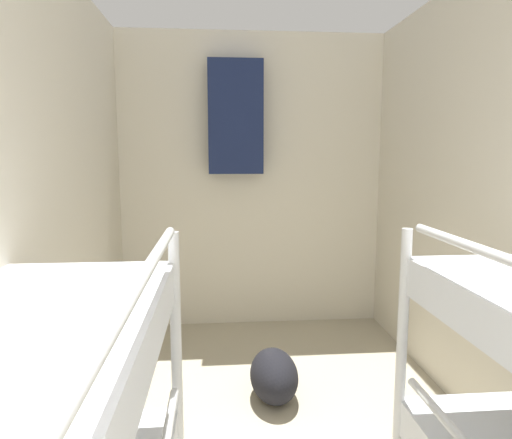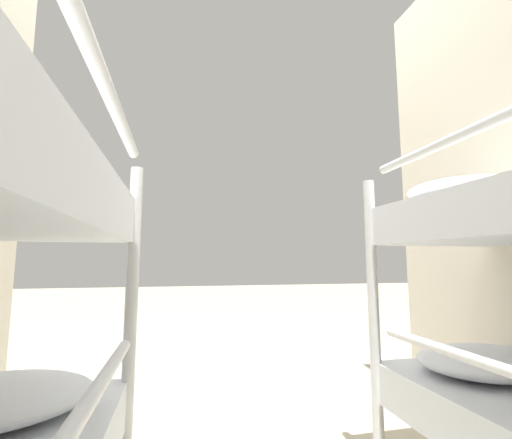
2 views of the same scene
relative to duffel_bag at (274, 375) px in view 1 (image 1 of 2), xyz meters
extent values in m
cube|color=beige|center=(-0.03, 1.31, 1.09)|extent=(2.32, 0.06, 2.46)
cylinder|color=silver|center=(-0.50, -0.81, 0.44)|extent=(0.04, 0.04, 1.17)
cylinder|color=silver|center=(-0.50, -1.67, 1.05)|extent=(0.03, 1.50, 0.03)
cylinder|color=silver|center=(0.44, -0.81, 0.44)|extent=(0.04, 0.04, 1.17)
ellipsoid|color=black|center=(0.00, 0.00, 0.00)|extent=(0.29, 0.47, 0.29)
cube|color=#192347|center=(-0.17, 1.16, 1.62)|extent=(0.44, 0.12, 0.90)
camera|label=1|loc=(-0.33, -2.57, 1.32)|focal=32.00mm
camera|label=2|loc=(0.28, -1.24, 0.68)|focal=24.00mm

